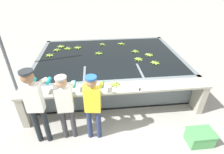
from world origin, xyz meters
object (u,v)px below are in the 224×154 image
at_px(knife_0, 140,88).
at_px(support_post_left, 0,42).
at_px(banana_bunch_floating_4, 57,50).
at_px(banana_bunch_floating_11, 50,55).
at_px(worker_0, 35,101).
at_px(worker_1, 65,102).
at_px(banana_bunch_floating_1, 78,48).
at_px(banana_bunch_floating_0, 99,53).
at_px(banana_bunch_floating_5, 102,44).
at_px(banana_bunch_floating_8, 149,55).
at_px(banana_bunch_floating_6, 68,48).
at_px(banana_bunch_ledge_0, 115,84).
at_px(banana_bunch_floating_2, 121,44).
at_px(crate, 200,137).
at_px(banana_bunch_floating_10, 61,46).
at_px(banana_bunch_floating_9, 135,51).
at_px(worker_2, 93,102).
at_px(banana_bunch_floating_3, 139,59).

xyz_separation_m(knife_0, support_post_left, (-3.51, 1.52, 0.71)).
relative_size(banana_bunch_floating_4, banana_bunch_floating_11, 0.98).
height_order(worker_0, banana_bunch_floating_11, worker_0).
height_order(worker_1, banana_bunch_floating_1, worker_1).
relative_size(worker_0, banana_bunch_floating_0, 6.28).
distance_m(banana_bunch_floating_5, banana_bunch_floating_8, 1.81).
distance_m(worker_0, banana_bunch_floating_6, 3.11).
bearing_deg(banana_bunch_ledge_0, worker_0, -157.98).
distance_m(worker_1, banana_bunch_floating_11, 2.64).
distance_m(banana_bunch_floating_2, crate, 4.05).
bearing_deg(banana_bunch_floating_6, banana_bunch_floating_2, 7.60).
distance_m(banana_bunch_floating_5, knife_0, 2.96).
height_order(banana_bunch_floating_4, crate, banana_bunch_floating_4).
height_order(banana_bunch_floating_10, crate, banana_bunch_floating_10).
bearing_deg(banana_bunch_floating_8, banana_bunch_floating_1, 159.61).
relative_size(banana_bunch_ledge_0, support_post_left, 0.09).
height_order(worker_0, banana_bunch_floating_2, worker_0).
height_order(banana_bunch_floating_5, banana_bunch_floating_9, same).
height_order(worker_0, worker_2, worker_0).
xyz_separation_m(worker_2, knife_0, (1.10, 0.50, -0.06)).
xyz_separation_m(banana_bunch_ledge_0, crate, (1.70, -1.13, -0.74)).
bearing_deg(banana_bunch_floating_4, worker_2, -68.35).
bearing_deg(banana_bunch_floating_3, crate, -71.59).
height_order(banana_bunch_floating_0, banana_bunch_floating_11, same).
xyz_separation_m(banana_bunch_floating_6, knife_0, (1.93, -2.61, -0.01)).
relative_size(banana_bunch_floating_5, banana_bunch_ledge_0, 0.83).
bearing_deg(banana_bunch_floating_0, knife_0, -67.25).
relative_size(worker_2, support_post_left, 0.49).
bearing_deg(support_post_left, banana_bunch_floating_5, 25.80).
xyz_separation_m(banana_bunch_floating_6, banana_bunch_floating_8, (2.67, -0.82, -0.00)).
bearing_deg(banana_bunch_floating_10, crate, -48.48).
bearing_deg(banana_bunch_floating_9, banana_bunch_floating_8, -40.04).
bearing_deg(worker_1, banana_bunch_floating_3, 44.24).
height_order(banana_bunch_floating_2, banana_bunch_floating_4, same).
xyz_separation_m(worker_0, banana_bunch_floating_11, (-0.25, 2.57, -0.18)).
height_order(banana_bunch_ledge_0, support_post_left, support_post_left).
bearing_deg(worker_1, banana_bunch_floating_6, 95.20).
relative_size(banana_bunch_floating_4, support_post_left, 0.09).
bearing_deg(worker_2, banana_bunch_floating_5, 83.36).
distance_m(worker_0, banana_bunch_floating_3, 3.22).
distance_m(banana_bunch_floating_4, banana_bunch_floating_5, 1.63).
xyz_separation_m(worker_2, banana_bunch_floating_11, (-1.35, 2.58, -0.05)).
height_order(banana_bunch_floating_10, support_post_left, support_post_left).
bearing_deg(worker_0, banana_bunch_floating_4, 91.74).
height_order(worker_0, knife_0, worker_0).
distance_m(banana_bunch_floating_6, banana_bunch_ledge_0, 2.79).
xyz_separation_m(banana_bunch_floating_4, banana_bunch_floating_5, (1.59, 0.37, 0.00)).
xyz_separation_m(worker_0, banana_bunch_floating_1, (0.60, 3.14, -0.18)).
relative_size(worker_0, banana_bunch_floating_8, 6.28).
relative_size(banana_bunch_floating_6, support_post_left, 0.09).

